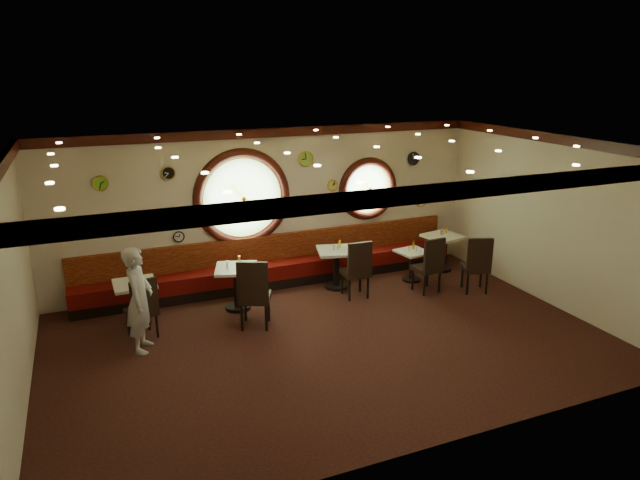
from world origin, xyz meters
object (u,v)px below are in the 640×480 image
(table_c, at_px, (336,264))
(table_e, at_px, (442,248))
(chair_a, at_px, (143,304))
(condiment_d_salt, at_px, (409,249))
(chair_b, at_px, (254,290))
(condiment_a_salt, at_px, (131,279))
(condiment_b_salt, at_px, (227,264))
(condiment_c_pepper, at_px, (338,248))
(condiment_d_bottle, at_px, (414,245))
(condiment_a_bottle, at_px, (138,277))
(waiter, at_px, (139,299))
(condiment_c_salt, at_px, (334,247))
(condiment_c_bottle, at_px, (340,244))
(condiment_e_pepper, at_px, (443,233))
(condiment_d_pepper, at_px, (416,249))
(condiment_b_bottle, at_px, (239,260))
(table_b, at_px, (237,283))
(condiment_a_pepper, at_px, (138,281))
(chair_c, at_px, (358,266))
(chair_e, at_px, (478,261))
(condiment_b_pepper, at_px, (240,266))
(chair_d, at_px, (430,262))
(table_d, at_px, (412,262))
(condiment_e_salt, at_px, (441,233))
(condiment_e_bottle, at_px, (446,230))
(table_a, at_px, (136,298))

(table_c, bearing_deg, table_e, 1.32)
(chair_a, xyz_separation_m, condiment_d_salt, (5.43, 0.60, 0.09))
(chair_b, distance_m, condiment_a_salt, 2.18)
(condiment_b_salt, bearing_deg, condiment_a_salt, 179.12)
(condiment_c_pepper, height_order, condiment_d_bottle, condiment_c_pepper)
(condiment_a_bottle, height_order, waiter, waiter)
(condiment_c_salt, distance_m, waiter, 4.08)
(condiment_c_bottle, relative_size, condiment_e_pepper, 1.50)
(condiment_d_salt, xyz_separation_m, condiment_d_bottle, (0.16, 0.09, 0.04))
(condiment_d_pepper, xyz_separation_m, condiment_b_bottle, (-3.72, 0.20, 0.19))
(table_b, bearing_deg, condiment_d_pepper, -0.93)
(condiment_a_pepper, distance_m, condiment_c_pepper, 3.90)
(chair_b, height_order, chair_c, chair_b)
(table_e, relative_size, condiment_d_pepper, 7.78)
(chair_a, relative_size, condiment_e_pepper, 6.25)
(chair_e, distance_m, waiter, 6.41)
(condiment_c_salt, xyz_separation_m, condiment_c_bottle, (0.17, 0.09, 0.03))
(condiment_b_pepper, xyz_separation_m, condiment_d_pepper, (3.77, 0.01, -0.15))
(condiment_d_salt, bearing_deg, table_b, -179.87)
(chair_a, distance_m, chair_d, 5.48)
(condiment_c_pepper, relative_size, condiment_d_pepper, 0.80)
(table_d, bearing_deg, table_c, 171.18)
(condiment_a_bottle, bearing_deg, condiment_b_pepper, -5.82)
(chair_d, distance_m, condiment_c_salt, 1.94)
(condiment_b_salt, distance_m, condiment_d_salt, 3.83)
(condiment_c_salt, height_order, condiment_b_pepper, same)
(condiment_b_pepper, xyz_separation_m, condiment_e_salt, (4.65, 0.43, -0.02))
(condiment_b_bottle, distance_m, waiter, 2.21)
(chair_d, height_order, condiment_c_salt, chair_d)
(condiment_e_pepper, bearing_deg, condiment_b_pepper, -175.17)
(condiment_e_bottle, bearing_deg, waiter, -168.25)
(condiment_b_bottle, bearing_deg, condiment_c_pepper, 2.33)
(table_b, relative_size, chair_e, 1.30)
(table_b, bearing_deg, chair_d, -10.90)
(condiment_a_pepper, height_order, condiment_a_bottle, condiment_a_bottle)
(waiter, bearing_deg, table_b, -43.55)
(condiment_d_salt, bearing_deg, condiment_e_salt, 18.91)
(condiment_a_salt, xyz_separation_m, condiment_e_bottle, (6.73, 0.30, 0.05))
(table_b, height_order, condiment_a_bottle, condiment_a_bottle)
(chair_e, height_order, condiment_a_pepper, chair_e)
(condiment_c_pepper, bearing_deg, condiment_d_pepper, -9.74)
(chair_c, bearing_deg, waiter, -168.98)
(condiment_c_salt, xyz_separation_m, condiment_b_pepper, (-2.02, -0.33, 0.00))
(table_a, xyz_separation_m, table_e, (6.52, 0.26, 0.02))
(condiment_c_pepper, distance_m, condiment_d_pepper, 1.70)
(table_e, xyz_separation_m, condiment_e_bottle, (0.16, 0.12, 0.37))
(chair_b, height_order, chair_d, chair_b)
(chair_e, height_order, waiter, waiter)
(chair_b, xyz_separation_m, condiment_d_salt, (3.63, 0.94, -0.01))
(table_d, distance_m, condiment_a_pepper, 5.52)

